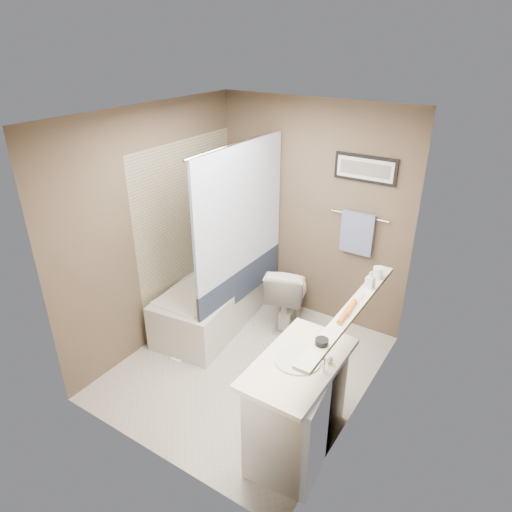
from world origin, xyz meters
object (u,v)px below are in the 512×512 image
Objects in this scene: hair_brush_back at (351,308)px; soap_bottle at (370,280)px; vanity at (298,407)px; candle_bowl_near at (322,342)px; toilet at (288,293)px; bathtub at (214,302)px; glass_jar at (378,273)px; hair_brush_front at (344,315)px.

soap_bottle is at bearing 90.00° from hair_brush_back.
candle_bowl_near is at bearing -28.86° from vanity.
bathtub is at bearing 15.43° from toilet.
soap_bottle is (0.00, -0.18, 0.02)m from glass_jar.
vanity is at bearing -102.84° from soap_bottle.
glass_jar reaches higher than candle_bowl_near.
hair_brush_front reaches higher than toilet.
bathtub is 2.09m from hair_brush_back.
vanity reaches higher than bathtub.
glass_jar is at bearing 90.00° from hair_brush_back.
glass_jar reaches higher than hair_brush_back.
soap_bottle is at bearing 90.00° from candle_bowl_near.
candle_bowl_near is 0.89m from soap_bottle.
toilet is 8.18× the size of candle_bowl_near.
candle_bowl_near is 0.41× the size of hair_brush_front.
hair_brush_front is at bearing -90.00° from soap_bottle.
candle_bowl_near is 0.41× the size of hair_brush_back.
vanity is (0.91, -1.48, 0.03)m from toilet.
hair_brush_back is 0.58m from glass_jar.
hair_brush_front reaches higher than bathtub.
hair_brush_back is 1.56× the size of soap_bottle.
vanity is 10.00× the size of candle_bowl_near.
hair_brush_back is at bearing -90.00° from soap_bottle.
hair_brush_back is (0.19, 0.41, 0.74)m from vanity.
toilet is at bearing 125.04° from candle_bowl_near.
toilet is 1.78m from hair_brush_front.
toilet is 1.52m from soap_bottle.
bathtub is at bearing 148.30° from candle_bowl_near.
bathtub is at bearing 157.75° from hair_brush_front.
hair_brush_back is 0.40m from soap_bottle.
soap_bottle reaches higher than bathtub.
hair_brush_back is at bearing 90.00° from candle_bowl_near.
bathtub is 2.12m from hair_brush_front.
toilet is at bearing 135.64° from hair_brush_back.
candle_bowl_near is (1.79, -1.10, 0.89)m from bathtub.
vanity is 1.14m from soap_bottle.
soap_bottle reaches higher than vanity.
vanity is 1.26m from glass_jar.
hair_brush_back is (1.79, -0.61, 0.89)m from bathtub.
toilet is at bearing 155.82° from glass_jar.
candle_bowl_near is at bearing -90.00° from hair_brush_back.
bathtub is 6.82× the size of hair_brush_back.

